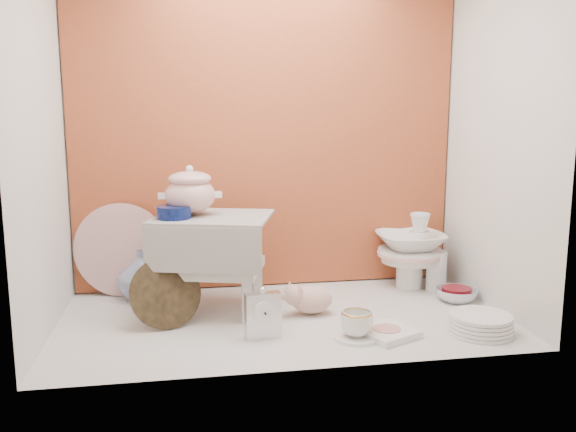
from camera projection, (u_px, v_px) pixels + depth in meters
name	position (u px, v px, depth m)	size (l,w,h in m)	color
ground	(284.00, 318.00, 2.44)	(1.80, 1.80, 0.00)	silver
niche_shell	(277.00, 87.00, 2.46)	(1.86, 1.03, 1.53)	#A14C28
step_stool	(214.00, 263.00, 2.51)	(0.46, 0.40, 0.41)	silver
soup_tureen	(190.00, 190.00, 2.47)	(0.25, 0.25, 0.21)	white
cobalt_bowl	(174.00, 212.00, 2.41)	(0.14, 0.14, 0.05)	#09154A
floral_platter	(121.00, 250.00, 2.72)	(0.43, 0.05, 0.43)	white
blue_white_vase	(141.00, 275.00, 2.69)	(0.21, 0.21, 0.22)	silver
lacquer_tray	(166.00, 293.00, 2.34)	(0.28, 0.12, 0.27)	black
mantel_clock	(263.00, 313.00, 2.22)	(0.13, 0.05, 0.19)	silver
plush_pig	(312.00, 299.00, 2.48)	(0.22, 0.15, 0.13)	#CEA391
teacup_saucer	(356.00, 337.00, 2.22)	(0.17, 0.17, 0.01)	white
gold_rim_teacup	(357.00, 323.00, 2.21)	(0.12, 0.12, 0.10)	white
lattice_dish	(387.00, 332.00, 2.25)	(0.19, 0.19, 0.03)	white
dinner_plate_stack	(481.00, 324.00, 2.27)	(0.25, 0.25, 0.07)	white
crystal_bowl	(456.00, 295.00, 2.66)	(0.18, 0.18, 0.06)	silver
clear_glass_vase	(436.00, 271.00, 2.81)	(0.09, 0.09, 0.19)	silver
porcelain_tower	(410.00, 250.00, 2.85)	(0.32, 0.32, 0.36)	white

